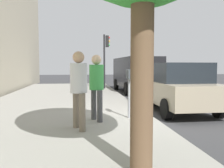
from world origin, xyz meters
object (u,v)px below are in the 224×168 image
(parking_meter, at_px, (129,83))
(parked_sedan_near, at_px, (176,87))
(traffic_signal, at_px, (106,52))
(pedestrian_at_meter, at_px, (97,82))
(parked_van_far, at_px, (136,72))
(pedestrian_bystander, at_px, (79,83))

(parking_meter, bearing_deg, parked_sedan_near, -51.48)
(parking_meter, height_order, traffic_signal, traffic_signal)
(pedestrian_at_meter, xyz_separation_m, parked_van_far, (8.62, -3.06, 0.03))
(traffic_signal, bearing_deg, parked_van_far, -123.28)
(parking_meter, xyz_separation_m, pedestrian_bystander, (-1.15, 1.44, 0.09))
(pedestrian_at_meter, relative_size, traffic_signal, 0.50)
(pedestrian_at_meter, distance_m, parked_van_far, 9.14)
(pedestrian_bystander, height_order, parked_van_far, parked_van_far)
(parked_sedan_near, distance_m, traffic_signal, 8.24)
(pedestrian_at_meter, height_order, parked_sedan_near, pedestrian_at_meter)
(parked_van_far, xyz_separation_m, traffic_signal, (1.17, 1.79, 1.32))
(pedestrian_bystander, distance_m, parked_sedan_near, 4.54)
(parked_sedan_near, bearing_deg, parked_van_far, 0.01)
(parking_meter, relative_size, parked_sedan_near, 0.32)
(parked_sedan_near, height_order, traffic_signal, traffic_signal)
(pedestrian_bystander, bearing_deg, parked_van_far, 48.03)
(traffic_signal, bearing_deg, parked_sedan_near, -167.20)
(parking_meter, distance_m, parked_sedan_near, 2.69)
(pedestrian_at_meter, relative_size, parked_sedan_near, 0.41)
(pedestrian_at_meter, bearing_deg, pedestrian_bystander, -139.11)
(pedestrian_bystander, bearing_deg, parking_meter, 17.09)
(pedestrian_at_meter, height_order, parked_van_far, parked_van_far)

